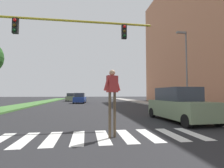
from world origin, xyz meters
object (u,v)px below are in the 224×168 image
Objects in this scene: traffic_light_gantry at (16,39)px; sedan_distant at (71,97)px; pedestrian_performer at (112,92)px; sedan_midblock at (80,98)px; street_lamp_right at (186,63)px; suv_crossing at (179,105)px.

sedan_distant is (0.35, 29.26, -3.62)m from traffic_light_gantry.
traffic_light_gantry is 6.12m from pedestrian_performer.
traffic_light_gantry reaches higher than sedan_distant.
street_lamp_right is at bearing -54.82° from sedan_midblock.
suv_crossing is 1.07× the size of sedan_midblock.
sedan_distant is at bearing 118.56° from street_lamp_right.
suv_crossing is 1.13× the size of sedan_distant.
street_lamp_right is at bearing -61.44° from sedan_distant.
sedan_midblock is 8.70m from sedan_distant.
street_lamp_right is 1.80× the size of sedan_distant.
pedestrian_performer is at bearing -85.23° from sedan_midblock.
suv_crossing is (-4.06, -5.76, -3.66)m from street_lamp_right.
street_lamp_right reaches higher than pedestrian_performer.
traffic_light_gantry is 9.65m from suv_crossing.
street_lamp_right is 26.86m from sedan_distant.
traffic_light_gantry reaches higher than pedestrian_performer.
traffic_light_gantry is at bearing -179.09° from suv_crossing.
suv_crossing is at bearing -73.45° from sedan_distant.
traffic_light_gantry is 2.39× the size of sedan_midblock.
street_lamp_right reaches higher than sedan_midblock.
sedan_midblock is at bearing 125.18° from street_lamp_right.
traffic_light_gantry reaches higher than suv_crossing.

